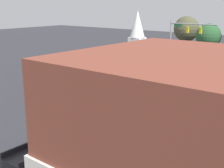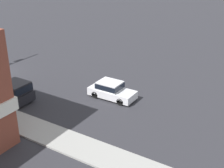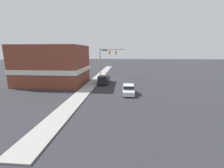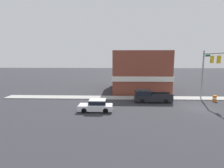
# 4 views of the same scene
# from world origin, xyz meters

# --- Properties ---
(ground_plane) EXTENTS (200.00, 200.00, 0.00)m
(ground_plane) POSITION_xyz_m (0.00, 0.00, 0.00)
(ground_plane) COLOR #2D2D33
(sidewalk_curb) EXTENTS (2.40, 60.00, 0.14)m
(sidewalk_curb) POSITION_xyz_m (5.70, 0.00, 0.07)
(sidewalk_curb) COLOR #9E9E99
(sidewalk_curb) RESTS_ON ground
(near_signal_assembly) EXTENTS (6.46, 0.49, 7.84)m
(near_signal_assembly) POSITION_xyz_m (3.50, -2.55, 5.61)
(near_signal_assembly) COLOR gray
(near_signal_assembly) RESTS_ON ground
(car_lead) EXTENTS (1.79, 4.24, 1.53)m
(car_lead) POSITION_xyz_m (-1.80, 13.69, 0.79)
(car_lead) COLOR black
(car_lead) RESTS_ON ground
(pickup_truck_parked) EXTENTS (2.03, 5.58, 1.85)m
(pickup_truck_parked) POSITION_xyz_m (3.29, 6.17, 0.91)
(pickup_truck_parked) COLOR black
(pickup_truck_parked) RESTS_ON ground
(construction_barrel) EXTENTS (0.58, 0.58, 0.96)m
(construction_barrel) POSITION_xyz_m (3.90, -3.98, 0.49)
(construction_barrel) COLOR orange
(construction_barrel) RESTS_ON ground
(corner_brick_building) EXTENTS (13.33, 10.89, 8.02)m
(corner_brick_building) POSITION_xyz_m (13.92, 6.69, 3.91)
(corner_brick_building) COLOR brown
(corner_brick_building) RESTS_ON ground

